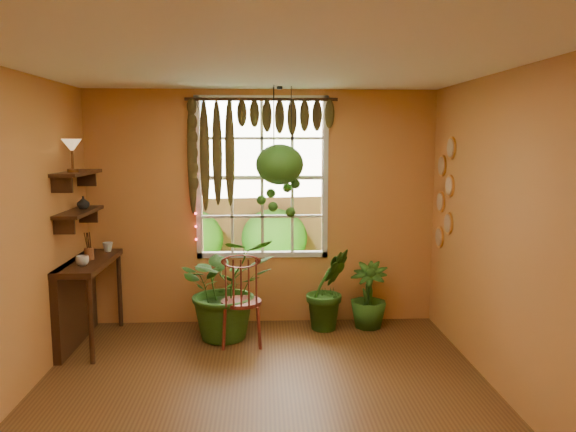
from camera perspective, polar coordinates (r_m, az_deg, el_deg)
The scene contains 22 objects.
floor at distance 4.70m, azimuth -2.51°, elevation -19.29°, with size 4.50×4.50×0.00m, color brown.
ceiling at distance 4.22m, azimuth -2.74°, elevation 15.41°, with size 4.50×4.50×0.00m, color white.
wall_back at distance 6.48m, azimuth -2.63°, elevation 0.80°, with size 4.00×4.00×0.00m, color #C07E41.
wall_right at distance 4.70m, azimuth 22.57°, elevation -2.48°, with size 4.50×4.50×0.00m, color #C07E41.
window at distance 6.48m, azimuth -2.65°, elevation 3.91°, with size 1.52×0.10×1.86m.
valance_vine at distance 6.35m, azimuth -3.46°, elevation 9.03°, with size 1.70×0.12×1.10m.
string_lights at distance 6.43m, azimuth -9.46°, elevation 4.23°, with size 0.03×0.03×1.54m, color #FF2633, non-canonical shape.
wall_plates at distance 6.32m, azimuth 15.62°, elevation 2.16°, with size 0.04×0.32×1.10m, color beige, non-canonical shape.
counter_ledge at distance 6.30m, azimuth -20.38°, elevation -7.31°, with size 0.40×1.20×0.90m.
shelf_lower at distance 6.13m, azimuth -20.46°, elevation 0.37°, with size 0.25×0.90×0.04m, color #3A1D0F.
shelf_upper at distance 6.09m, azimuth -20.64°, elevation 4.11°, with size 0.25×0.90×0.04m, color #3A1D0F.
backyard at distance 11.09m, azimuth -1.41°, elevation 3.39°, with size 14.00×10.00×12.00m.
windsor_chair at distance 5.98m, azimuth -4.74°, elevation -9.87°, with size 0.44×0.47×1.14m.
potted_plant_left at distance 6.11m, azimuth -6.23°, elevation -7.20°, with size 1.01×0.88×1.12m, color #1E4813.
potted_plant_mid at distance 6.39m, azimuth 4.10°, elevation -7.42°, with size 0.51×0.41×0.93m, color #1E4813.
potted_plant_right at distance 6.52m, azimuth 8.16°, elevation -7.97°, with size 0.42×0.42×0.75m, color #1E4813.
hanging_basket at distance 6.07m, azimuth -0.85°, elevation 4.99°, with size 0.52×0.52×1.40m.
cup_a at distance 5.92m, azimuth -20.16°, elevation -4.28°, with size 0.13×0.13×0.10m, color silver.
cup_b at distance 6.56m, azimuth -17.84°, elevation -3.01°, with size 0.11×0.11×0.10m, color beige.
brush_jar at distance 6.18m, azimuth -19.58°, elevation -2.89°, with size 0.10×0.10×0.36m.
shelf_vase at distance 6.24m, azimuth -20.09°, elevation 1.29°, with size 0.13×0.13×0.13m, color #B2AD99.
tiffany_lamp at distance 5.92m, azimuth -21.11°, elevation 6.49°, with size 0.20×0.20×0.33m.
Camera 1 is at (0.00, -4.18, 2.14)m, focal length 35.00 mm.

